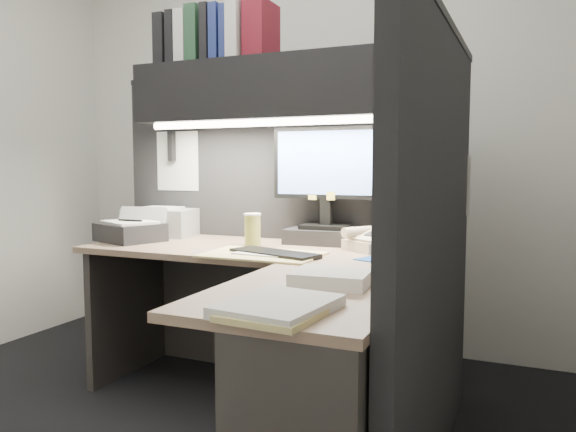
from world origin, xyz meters
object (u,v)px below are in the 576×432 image
Objects in this scene: monitor at (326,198)px; notebook_stack at (130,232)px; telephone at (372,242)px; coffee_cup at (252,230)px; desk at (272,350)px; keyboard at (274,254)px; printer at (163,222)px; overhead_shelf at (281,90)px.

monitor is 1.04m from notebook_stack.
telephone is at bearing -26.81° from monitor.
coffee_cup is at bearing -139.65° from telephone.
desk is 0.79m from telephone.
keyboard is 0.36m from coffee_cup.
printer is (-0.66, 0.17, 0.00)m from coffee_cup.
printer is (-1.06, 0.79, 0.36)m from desk.
overhead_shelf reaches higher than monitor.
telephone is at bearing -13.32° from printer.
notebook_stack is at bearing -169.38° from coffee_cup.
telephone reaches higher than keyboard.
notebook_stack reaches higher than keyboard.
coffee_cup reaches higher than keyboard.
overhead_shelf is 1.03m from printer.
printer is (-0.97, -0.03, -0.16)m from monitor.
printer is at bearing -150.75° from telephone.
notebook_stack is at bearing -172.80° from keyboard.
overhead_shelf reaches higher than telephone.
desk is at bearing -57.42° from coffee_cup.
desk is 4.06× the size of keyboard.
printer is (-0.90, 0.43, 0.06)m from keyboard.
keyboard is 0.48m from telephone.
notebook_stack is at bearing -161.78° from overhead_shelf.
overhead_shelf is at bearing -11.87° from printer.
overhead_shelf is 0.88m from telephone.
desk is 0.97m from monitor.
monitor is 1.40× the size of keyboard.
coffee_cup is at bearing 122.58° from desk.
desk is 1.22m from notebook_stack.
monitor is (0.22, 0.07, -0.54)m from overhead_shelf.
telephone is at bearing 59.38° from keyboard.
notebook_stack is at bearing -98.84° from printer.
printer reaches higher than coffee_cup.
monitor reaches higher than keyboard.
monitor is at bearing 16.72° from overhead_shelf.
monitor is at bearing 96.34° from keyboard.
desk is 1.33m from overhead_shelf.
monitor is 3.96× the size of coffee_cup.
printer is 1.20× the size of notebook_stack.
monitor is 1.56× the size of printer.
monitor reaches higher than coffee_cup.
monitor is (-0.08, 0.82, 0.52)m from desk.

